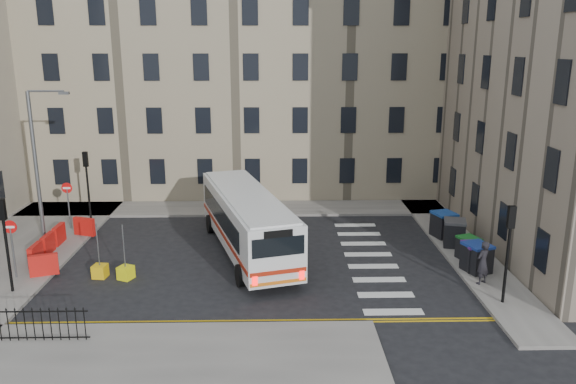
{
  "coord_description": "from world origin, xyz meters",
  "views": [
    {
      "loc": [
        -0.66,
        -26.42,
        10.36
      ],
      "look_at": [
        -0.06,
        1.62,
        3.0
      ],
      "focal_mm": 35.0,
      "sensor_mm": 36.0,
      "label": 1
    }
  ],
  "objects_px": {
    "wheelie_bin_c": "(468,248)",
    "wheelie_bin_e": "(444,224)",
    "bollard_yellow": "(126,273)",
    "bollard_chevron": "(100,271)",
    "wheelie_bin_b": "(474,256)",
    "bus": "(247,220)",
    "wheelie_bin_d": "(454,233)",
    "pedestrian": "(483,263)",
    "streetlamp": "(36,166)",
    "wheelie_bin_a": "(477,257)"
  },
  "relations": [
    {
      "from": "wheelie_bin_a",
      "to": "wheelie_bin_b",
      "type": "relative_size",
      "value": 1.18
    },
    {
      "from": "streetlamp",
      "to": "bus",
      "type": "distance_m",
      "value": 11.19
    },
    {
      "from": "wheelie_bin_b",
      "to": "bollard_chevron",
      "type": "xyz_separation_m",
      "value": [
        -17.38,
        -0.26,
        -0.49
      ]
    },
    {
      "from": "wheelie_bin_b",
      "to": "wheelie_bin_c",
      "type": "bearing_deg",
      "value": 79.13
    },
    {
      "from": "wheelie_bin_a",
      "to": "wheelie_bin_c",
      "type": "distance_m",
      "value": 1.55
    },
    {
      "from": "wheelie_bin_b",
      "to": "pedestrian",
      "type": "bearing_deg",
      "value": -101.96
    },
    {
      "from": "streetlamp",
      "to": "bollard_yellow",
      "type": "bearing_deg",
      "value": -39.28
    },
    {
      "from": "wheelie_bin_e",
      "to": "bollard_chevron",
      "type": "xyz_separation_m",
      "value": [
        -17.29,
        -4.91,
        -0.54
      ]
    },
    {
      "from": "wheelie_bin_b",
      "to": "pedestrian",
      "type": "relative_size",
      "value": 0.65
    },
    {
      "from": "bus",
      "to": "pedestrian",
      "type": "bearing_deg",
      "value": -39.04
    },
    {
      "from": "wheelie_bin_a",
      "to": "wheelie_bin_e",
      "type": "relative_size",
      "value": 0.99
    },
    {
      "from": "bus",
      "to": "wheelie_bin_a",
      "type": "bearing_deg",
      "value": -31.93
    },
    {
      "from": "streetlamp",
      "to": "wheelie_bin_e",
      "type": "xyz_separation_m",
      "value": [
        21.5,
        0.66,
        -3.49
      ]
    },
    {
      "from": "wheelie_bin_d",
      "to": "bollard_yellow",
      "type": "xyz_separation_m",
      "value": [
        -16.2,
        -3.66,
        -0.55
      ]
    },
    {
      "from": "streetlamp",
      "to": "wheelie_bin_d",
      "type": "height_order",
      "value": "streetlamp"
    },
    {
      "from": "wheelie_bin_a",
      "to": "wheelie_bin_b",
      "type": "xyz_separation_m",
      "value": [
        -0.03,
        0.25,
        -0.03
      ]
    },
    {
      "from": "bus",
      "to": "bollard_chevron",
      "type": "xyz_separation_m",
      "value": [
        -6.61,
        -3.05,
        -1.48
      ]
    },
    {
      "from": "bollard_chevron",
      "to": "wheelie_bin_e",
      "type": "bearing_deg",
      "value": 15.86
    },
    {
      "from": "wheelie_bin_e",
      "to": "bollard_chevron",
      "type": "distance_m",
      "value": 17.98
    },
    {
      "from": "wheelie_bin_b",
      "to": "wheelie_bin_c",
      "type": "xyz_separation_m",
      "value": [
        0.15,
        1.29,
        -0.08
      ]
    },
    {
      "from": "wheelie_bin_b",
      "to": "bollard_chevron",
      "type": "distance_m",
      "value": 17.39
    },
    {
      "from": "wheelie_bin_c",
      "to": "bollard_chevron",
      "type": "bearing_deg",
      "value": 165.0
    },
    {
      "from": "bus",
      "to": "pedestrian",
      "type": "relative_size",
      "value": 5.89
    },
    {
      "from": "streetlamp",
      "to": "wheelie_bin_e",
      "type": "height_order",
      "value": "streetlamp"
    },
    {
      "from": "wheelie_bin_d",
      "to": "bollard_chevron",
      "type": "relative_size",
      "value": 2.5
    },
    {
      "from": "wheelie_bin_d",
      "to": "pedestrian",
      "type": "distance_m",
      "value": 4.87
    },
    {
      "from": "wheelie_bin_e",
      "to": "wheelie_bin_d",
      "type": "bearing_deg",
      "value": -101.53
    },
    {
      "from": "pedestrian",
      "to": "bollard_yellow",
      "type": "relative_size",
      "value": 3.27
    },
    {
      "from": "bus",
      "to": "wheelie_bin_c",
      "type": "bearing_deg",
      "value": -24.04
    },
    {
      "from": "wheelie_bin_c",
      "to": "pedestrian",
      "type": "distance_m",
      "value": 2.99
    },
    {
      "from": "streetlamp",
      "to": "wheelie_bin_d",
      "type": "xyz_separation_m",
      "value": [
        21.64,
        -0.78,
        -3.48
      ]
    },
    {
      "from": "wheelie_bin_d",
      "to": "wheelie_bin_e",
      "type": "distance_m",
      "value": 1.45
    },
    {
      "from": "wheelie_bin_c",
      "to": "wheelie_bin_e",
      "type": "bearing_deg",
      "value": 74.1
    },
    {
      "from": "streetlamp",
      "to": "bollard_yellow",
      "type": "xyz_separation_m",
      "value": [
        5.43,
        -4.45,
        -4.04
      ]
    },
    {
      "from": "wheelie_bin_d",
      "to": "bollard_chevron",
      "type": "height_order",
      "value": "wheelie_bin_d"
    },
    {
      "from": "wheelie_bin_c",
      "to": "wheelie_bin_e",
      "type": "distance_m",
      "value": 3.38
    },
    {
      "from": "wheelie_bin_b",
      "to": "bus",
      "type": "bearing_deg",
      "value": 161.41
    },
    {
      "from": "wheelie_bin_b",
      "to": "bollard_chevron",
      "type": "bearing_deg",
      "value": 176.77
    },
    {
      "from": "bollard_chevron",
      "to": "bollard_yellow",
      "type": "bearing_deg",
      "value": -9.06
    },
    {
      "from": "wheelie_bin_b",
      "to": "streetlamp",
      "type": "bearing_deg",
      "value": 165.45
    },
    {
      "from": "bollard_yellow",
      "to": "bollard_chevron",
      "type": "height_order",
      "value": "same"
    },
    {
      "from": "bus",
      "to": "bollard_yellow",
      "type": "xyz_separation_m",
      "value": [
        -5.39,
        -3.24,
        -1.48
      ]
    },
    {
      "from": "bollard_yellow",
      "to": "bollard_chevron",
      "type": "bearing_deg",
      "value": 170.94
    },
    {
      "from": "bus",
      "to": "pedestrian",
      "type": "distance_m",
      "value": 11.45
    },
    {
      "from": "pedestrian",
      "to": "wheelie_bin_e",
      "type": "bearing_deg",
      "value": -127.25
    },
    {
      "from": "bus",
      "to": "wheelie_bin_d",
      "type": "xyz_separation_m",
      "value": [
        10.81,
        0.42,
        -0.92
      ]
    },
    {
      "from": "streetlamp",
      "to": "bollard_chevron",
      "type": "bearing_deg",
      "value": -45.27
    },
    {
      "from": "wheelie_bin_d",
      "to": "wheelie_bin_e",
      "type": "xyz_separation_m",
      "value": [
        -0.14,
        1.45,
        -0.01
      ]
    },
    {
      "from": "bus",
      "to": "wheelie_bin_b",
      "type": "xyz_separation_m",
      "value": [
        10.77,
        -2.79,
        -0.98
      ]
    },
    {
      "from": "wheelie_bin_a",
      "to": "wheelie_bin_e",
      "type": "bearing_deg",
      "value": 71.16
    }
  ]
}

